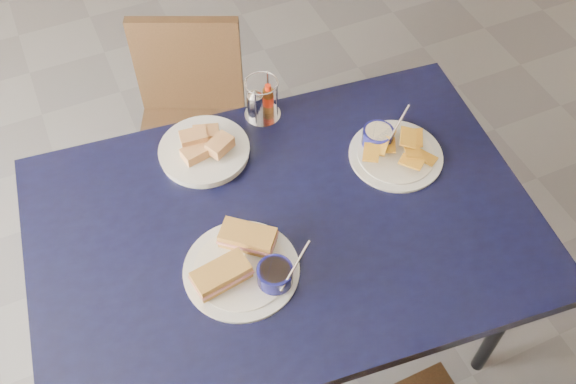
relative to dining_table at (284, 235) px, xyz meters
name	(u,v)px	position (x,y,z in m)	size (l,w,h in m)	color
ground	(300,271)	(0.17, 0.24, -0.69)	(6.00, 6.00, 0.00)	#4D4C51
dining_table	(284,235)	(0.00, 0.00, 0.00)	(1.43, 1.03, 0.75)	black
chair_far	(183,113)	(-0.07, 0.78, -0.23)	(0.50, 0.50, 0.81)	black
sandwich_plate	(245,264)	(-0.15, -0.09, 0.08)	(0.31, 0.29, 0.12)	white
plantain_plate	(390,148)	(0.38, 0.10, 0.08)	(0.27, 0.27, 0.12)	white
bread_basket	(204,149)	(-0.11, 0.31, 0.08)	(0.26, 0.26, 0.07)	white
condiment_caddy	(260,102)	(0.10, 0.39, 0.11)	(0.11, 0.11, 0.14)	silver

